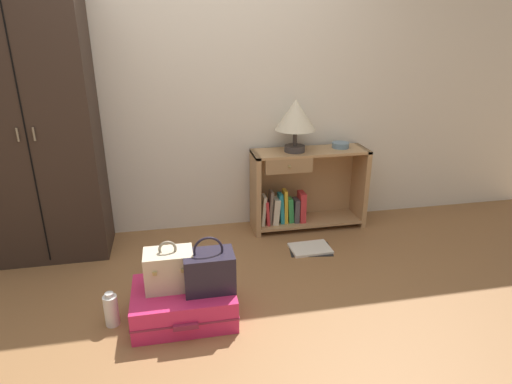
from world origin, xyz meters
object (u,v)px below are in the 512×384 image
object	(u,v)px
bookshelf	(303,190)
suitcase_large	(184,303)
wardrobe	(35,127)
open_book_on_floor	(310,249)
bowl	(340,145)
bottle	(111,310)
train_case	(169,269)
handbag	(209,271)
table_lamp	(296,116)

from	to	relation	value
bookshelf	suitcase_large	world-z (taller)	bookshelf
wardrobe	open_book_on_floor	world-z (taller)	wardrobe
bowl	suitcase_large	xyz separation A→B (m)	(-1.40, -1.13, -0.61)
suitcase_large	bottle	world-z (taller)	bottle
bottle	train_case	bearing A→B (deg)	2.63
bookshelf	train_case	distance (m)	1.58
suitcase_large	bowl	bearing A→B (deg)	38.76
train_case	open_book_on_floor	bearing A→B (deg)	30.27
bookshelf	wardrobe	bearing A→B (deg)	-177.77
wardrobe	train_case	size ratio (longest dim) A/B	6.48
bowl	open_book_on_floor	xyz separation A→B (m)	(-0.39, -0.46, -0.71)
bowl	bookshelf	bearing A→B (deg)	-177.79
handbag	train_case	bearing A→B (deg)	164.70
train_case	bottle	world-z (taller)	train_case
table_lamp	train_case	bearing A→B (deg)	-135.04
table_lamp	handbag	size ratio (longest dim) A/B	1.25
bowl	handbag	bearing A→B (deg)	-137.09
bowl	train_case	world-z (taller)	bowl
suitcase_large	handbag	size ratio (longest dim) A/B	1.79
wardrobe	table_lamp	distance (m)	1.93
table_lamp	handbag	xyz separation A→B (m)	(-0.83, -1.12, -0.66)
bookshelf	table_lamp	distance (m)	0.65
train_case	open_book_on_floor	distance (m)	1.30
wardrobe	suitcase_large	world-z (taller)	wardrobe
table_lamp	open_book_on_floor	size ratio (longest dim) A/B	1.19
bowl	bottle	distance (m)	2.22
bookshelf	open_book_on_floor	world-z (taller)	bookshelf
table_lamp	handbag	bearing A→B (deg)	-126.52
wardrobe	bookshelf	xyz separation A→B (m)	(2.02, 0.08, -0.66)
bowl	table_lamp	bearing A→B (deg)	-174.91
suitcase_large	train_case	bearing A→B (deg)	156.54
wardrobe	suitcase_large	distance (m)	1.66
table_lamp	wardrobe	bearing A→B (deg)	-178.39
bookshelf	suitcase_large	distance (m)	1.57
suitcase_large	train_case	distance (m)	0.24
bookshelf	bottle	distance (m)	1.88
wardrobe	bookshelf	world-z (taller)	wardrobe
handbag	bottle	xyz separation A→B (m)	(-0.58, 0.05, -0.22)
wardrobe	train_case	xyz separation A→B (m)	(0.87, -1.00, -0.67)
bottle	handbag	bearing A→B (deg)	-4.60
suitcase_large	bottle	bearing A→B (deg)	177.95
wardrobe	open_book_on_floor	distance (m)	2.22
open_book_on_floor	bookshelf	bearing A→B (deg)	82.14
suitcase_large	open_book_on_floor	size ratio (longest dim) A/B	1.70
bookshelf	train_case	xyz separation A→B (m)	(-1.15, -1.08, -0.01)
handbag	bookshelf	bearing A→B (deg)	51.18
bowl	suitcase_large	world-z (taller)	bowl
bowl	suitcase_large	size ratio (longest dim) A/B	0.24
wardrobe	handbag	xyz separation A→B (m)	(1.10, -1.07, -0.67)
bookshelf	bowl	bearing A→B (deg)	2.21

